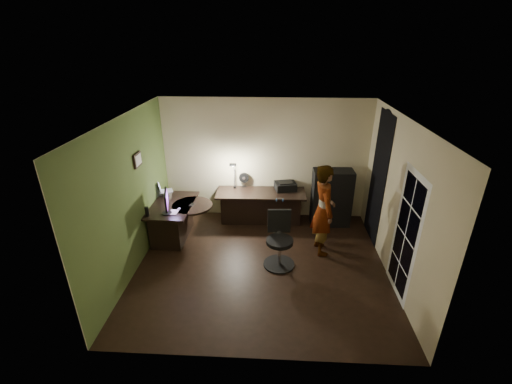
{
  "coord_description": "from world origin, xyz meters",
  "views": [
    {
      "loc": [
        0.18,
        -5.15,
        3.85
      ],
      "look_at": [
        -0.15,
        1.05,
        1.0
      ],
      "focal_mm": 24.0,
      "sensor_mm": 36.0,
      "label": 1
    }
  ],
  "objects_px": {
    "desk_right": "(261,207)",
    "office_chair": "(280,241)",
    "monitor": "(166,206)",
    "person": "(323,210)",
    "desk_left": "(174,221)",
    "cabinet": "(331,198)"
  },
  "relations": [
    {
      "from": "desk_left",
      "to": "cabinet",
      "type": "xyz_separation_m",
      "value": [
        3.29,
        0.74,
        0.26
      ]
    },
    {
      "from": "cabinet",
      "to": "office_chair",
      "type": "xyz_separation_m",
      "value": [
        -1.14,
        -1.6,
        -0.12
      ]
    },
    {
      "from": "desk_left",
      "to": "desk_right",
      "type": "distance_m",
      "value": 1.9
    },
    {
      "from": "cabinet",
      "to": "office_chair",
      "type": "distance_m",
      "value": 1.97
    },
    {
      "from": "person",
      "to": "cabinet",
      "type": "bearing_deg",
      "value": -26.62
    },
    {
      "from": "cabinet",
      "to": "person",
      "type": "distance_m",
      "value": 1.17
    },
    {
      "from": "desk_right",
      "to": "office_chair",
      "type": "xyz_separation_m",
      "value": [
        0.4,
        -1.6,
        0.15
      ]
    },
    {
      "from": "desk_left",
      "to": "desk_right",
      "type": "relative_size",
      "value": 0.68
    },
    {
      "from": "desk_right",
      "to": "office_chair",
      "type": "relative_size",
      "value": 1.89
    },
    {
      "from": "monitor",
      "to": "person",
      "type": "relative_size",
      "value": 0.28
    },
    {
      "from": "cabinet",
      "to": "office_chair",
      "type": "relative_size",
      "value": 1.24
    },
    {
      "from": "desk_left",
      "to": "office_chair",
      "type": "xyz_separation_m",
      "value": [
        2.16,
        -0.86,
        0.13
      ]
    },
    {
      "from": "desk_left",
      "to": "monitor",
      "type": "distance_m",
      "value": 0.67
    },
    {
      "from": "office_chair",
      "to": "person",
      "type": "xyz_separation_m",
      "value": [
        0.81,
        0.51,
        0.38
      ]
    },
    {
      "from": "desk_left",
      "to": "monitor",
      "type": "height_order",
      "value": "monitor"
    },
    {
      "from": "desk_right",
      "to": "monitor",
      "type": "height_order",
      "value": "monitor"
    },
    {
      "from": "desk_left",
      "to": "monitor",
      "type": "relative_size",
      "value": 2.65
    },
    {
      "from": "desk_right",
      "to": "cabinet",
      "type": "bearing_deg",
      "value": -0.71
    },
    {
      "from": "monitor",
      "to": "desk_right",
      "type": "bearing_deg",
      "value": 17.23
    },
    {
      "from": "cabinet",
      "to": "monitor",
      "type": "height_order",
      "value": "cabinet"
    },
    {
      "from": "desk_left",
      "to": "person",
      "type": "bearing_deg",
      "value": -5.25
    },
    {
      "from": "desk_right",
      "to": "person",
      "type": "relative_size",
      "value": 1.09
    }
  ]
}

